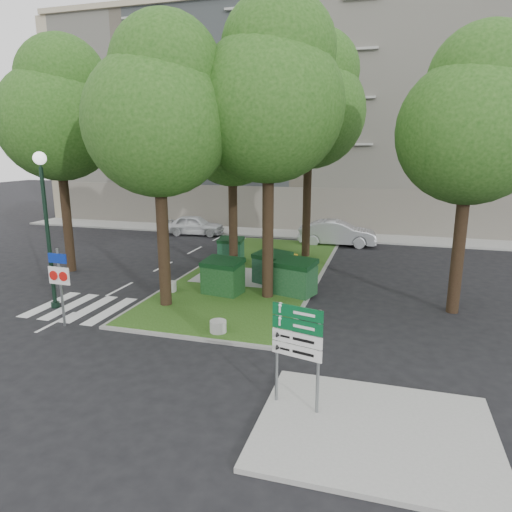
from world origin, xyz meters
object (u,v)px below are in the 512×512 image
at_px(dumpster_c, 272,268).
at_px(car_white, 195,225).
at_px(directional_sign, 297,341).
at_px(dumpster_a, 231,249).
at_px(tree_median_near_left, 160,108).
at_px(tree_median_far, 311,101).
at_px(tree_street_right, 475,117).
at_px(street_lamp, 45,212).
at_px(tree_median_near_right, 271,91).
at_px(bollard_left, 170,287).
at_px(tree_median_mid, 234,126).
at_px(bollard_right, 218,326).
at_px(tree_street_left, 59,110).
at_px(car_silver, 337,233).
at_px(traffic_sign_pole, 60,277).
at_px(dumpster_b, 223,276).
at_px(litter_bin, 294,262).
at_px(bollard_mid, 230,291).
at_px(dumpster_d, 295,277).

relative_size(dumpster_c, car_white, 0.46).
bearing_deg(directional_sign, dumpster_a, 129.41).
xyz_separation_m(tree_median_near_left, tree_median_far, (3.70, 9.50, 1.00)).
xyz_separation_m(tree_street_right, dumpster_a, (-10.57, 4.89, -6.28)).
bearing_deg(street_lamp, tree_median_near_right, 23.15).
distance_m(dumpster_c, bollard_left, 4.51).
distance_m(tree_median_mid, bollard_right, 11.09).
xyz_separation_m(tree_median_near_right, tree_median_mid, (-3.00, 4.50, -1.01)).
distance_m(tree_street_left, car_silver, 16.85).
xyz_separation_m(traffic_sign_pole, car_white, (-2.51, 16.81, -1.06)).
distance_m(tree_street_left, dumpster_b, 11.05).
distance_m(street_lamp, car_silver, 17.37).
xyz_separation_m(dumpster_a, dumpster_c, (3.20, -3.62, 0.11)).
height_order(tree_median_far, bollard_right, tree_median_far).
distance_m(tree_median_far, dumpster_b, 10.93).
xyz_separation_m(dumpster_b, directional_sign, (4.58, -7.49, 0.92)).
height_order(tree_median_near_left, car_silver, tree_median_near_left).
relative_size(dumpster_a, litter_bin, 1.85).
distance_m(traffic_sign_pole, car_silver, 17.70).
xyz_separation_m(tree_median_near_right, street_lamp, (-7.67, -3.28, -4.31)).
relative_size(tree_street_right, dumpster_c, 5.39).
bearing_deg(dumpster_a, litter_bin, -18.57).
height_order(bollard_right, directional_sign, directional_sign).
relative_size(tree_median_far, litter_bin, 16.24).
relative_size(bollard_mid, car_silver, 0.11).
distance_m(tree_median_far, car_white, 12.48).
relative_size(bollard_mid, car_white, 0.13).
bearing_deg(litter_bin, tree_street_left, -164.62).
bearing_deg(car_silver, car_white, 81.77).
distance_m(dumpster_d, bollard_mid, 2.71).
xyz_separation_m(directional_sign, car_white, (-11.18, 19.68, -1.05)).
relative_size(tree_median_far, bollard_mid, 21.94).
height_order(tree_median_far, dumpster_c, tree_median_far).
height_order(dumpster_a, bollard_left, dumpster_a).
xyz_separation_m(dumpster_a, dumpster_d, (4.48, -4.86, 0.13)).
xyz_separation_m(tree_street_left, street_lamp, (2.83, -4.78, -3.98)).
relative_size(dumpster_b, bollard_mid, 3.21).
height_order(bollard_right, bollard_mid, bollard_mid).
distance_m(tree_median_near_left, traffic_sign_pole, 6.72).
xyz_separation_m(tree_street_right, dumpster_b, (-8.97, -0.66, -6.15)).
xyz_separation_m(dumpster_d, car_silver, (0.50, 10.71, -0.05)).
distance_m(bollard_left, litter_bin, 6.53).
xyz_separation_m(dumpster_d, street_lamp, (-8.58, -3.82, 2.84)).
distance_m(bollard_right, car_white, 17.93).
relative_size(dumpster_b, traffic_sign_pole, 0.64).
relative_size(dumpster_c, directional_sign, 0.76).
bearing_deg(tree_median_far, street_lamp, -126.13).
bearing_deg(tree_median_near_left, tree_street_right, 13.39).
relative_size(dumpster_a, bollard_right, 2.51).
bearing_deg(tree_street_left, street_lamp, -59.34).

